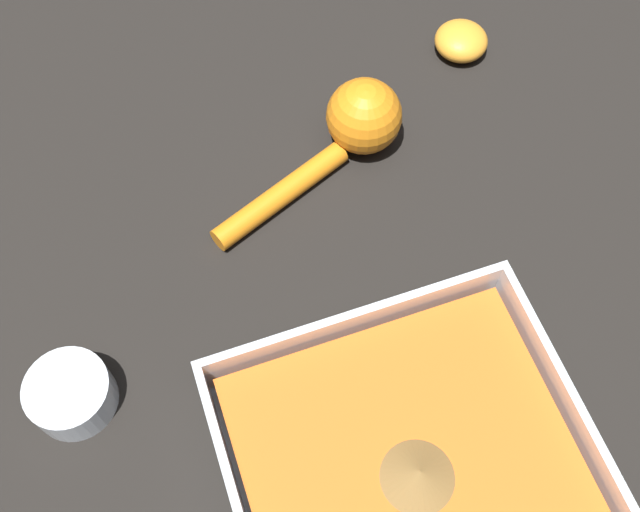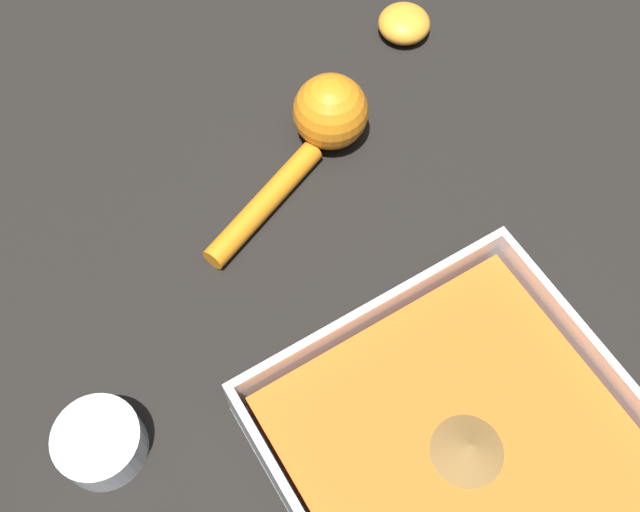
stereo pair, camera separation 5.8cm
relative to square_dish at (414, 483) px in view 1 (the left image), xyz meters
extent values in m
plane|color=black|center=(0.01, 0.01, -0.02)|extent=(4.00, 4.00, 0.00)
cube|color=silver|center=(0.00, 0.00, -0.02)|extent=(0.24, 0.24, 0.01)
cube|color=silver|center=(0.00, -0.12, 0.01)|extent=(0.24, 0.01, 0.05)
cube|color=silver|center=(-0.12, 0.00, 0.01)|extent=(0.01, 0.23, 0.05)
cube|color=orange|center=(0.00, 0.00, 0.00)|extent=(0.22, 0.22, 0.03)
cone|color=brown|center=(0.00, 0.00, 0.03)|extent=(0.05, 0.05, 0.02)
cylinder|color=silver|center=(0.21, -0.14, -0.01)|extent=(0.06, 0.06, 0.03)
cylinder|color=brown|center=(0.21, -0.14, -0.01)|extent=(0.05, 0.05, 0.02)
sphere|color=orange|center=(-0.08, -0.30, 0.01)|extent=(0.07, 0.07, 0.07)
cylinder|color=orange|center=(0.02, -0.26, -0.01)|extent=(0.13, 0.07, 0.02)
ellipsoid|color=orange|center=(-0.20, -0.37, -0.01)|extent=(0.05, 0.05, 0.03)
camera|label=1|loc=(0.10, 0.08, 0.52)|focal=42.00mm
camera|label=2|loc=(0.15, 0.05, 0.52)|focal=42.00mm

